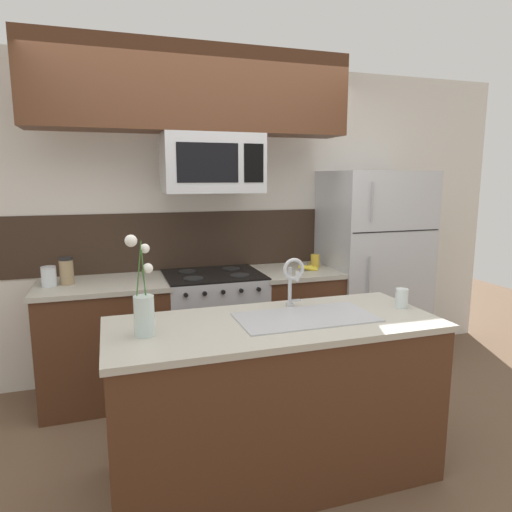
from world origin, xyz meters
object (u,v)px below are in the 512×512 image
at_px(sink_faucet, 293,276).
at_px(banana_bunch, 309,268).
at_px(stove_range, 214,329).
at_px(storage_jar_medium, 66,271).
at_px(coffee_tin, 315,261).
at_px(flower_vase, 144,308).
at_px(storage_jar_tall, 49,276).
at_px(refrigerator, 370,269).
at_px(microwave, 212,164).
at_px(spare_glass, 402,298).

bearing_deg(sink_faucet, banana_bunch, 60.59).
height_order(stove_range, storage_jar_medium, storage_jar_medium).
bearing_deg(storage_jar_medium, coffee_tin, 0.70).
bearing_deg(stove_range, sink_faucet, -77.17).
bearing_deg(flower_vase, storage_jar_tall, 114.06).
height_order(refrigerator, sink_faucet, refrigerator).
bearing_deg(microwave, banana_bunch, -2.78).
relative_size(banana_bunch, coffee_tin, 1.73).
xyz_separation_m(stove_range, banana_bunch, (0.80, -0.06, 0.47)).
height_order(microwave, flower_vase, microwave).
bearing_deg(banana_bunch, storage_jar_tall, 178.29).
height_order(microwave, spare_glass, microwave).
bearing_deg(coffee_tin, flower_vase, -139.61).
relative_size(storage_jar_tall, banana_bunch, 0.75).
relative_size(microwave, refrigerator, 0.43).
xyz_separation_m(storage_jar_medium, coffee_tin, (1.99, 0.02, -0.04)).
distance_m(storage_jar_medium, sink_faucet, 1.71).
height_order(microwave, coffee_tin, microwave).
relative_size(microwave, flower_vase, 1.49).
relative_size(storage_jar_medium, spare_glass, 1.70).
height_order(storage_jar_medium, spare_glass, storage_jar_medium).
bearing_deg(flower_vase, refrigerator, 31.68).
bearing_deg(coffee_tin, spare_glass, -92.12).
distance_m(stove_range, storage_jar_medium, 1.21).
xyz_separation_m(banana_bunch, spare_glass, (0.06, -1.18, 0.04)).
distance_m(coffee_tin, sink_faucet, 1.30).
bearing_deg(stove_range, refrigerator, 0.79).
bearing_deg(coffee_tin, banana_bunch, -134.80).
xyz_separation_m(stove_range, coffee_tin, (0.91, 0.05, 0.50)).
distance_m(storage_jar_tall, flower_vase, 1.38).
xyz_separation_m(microwave, refrigerator, (1.45, 0.04, -0.91)).
bearing_deg(microwave, stove_range, 90.16).
xyz_separation_m(sink_faucet, spare_glass, (0.62, -0.19, -0.14)).
bearing_deg(stove_range, flower_vase, -116.57).
bearing_deg(flower_vase, microwave, 63.05).
distance_m(microwave, spare_glass, 1.70).
bearing_deg(sink_faucet, refrigerator, 41.75).
distance_m(storage_jar_medium, spare_glass, 2.32).
xyz_separation_m(stove_range, storage_jar_tall, (-1.19, -0.00, 0.52)).
bearing_deg(banana_bunch, flower_vase, -140.00).
height_order(microwave, refrigerator, microwave).
distance_m(storage_jar_tall, banana_bunch, 2.00).
distance_m(sink_faucet, spare_glass, 0.67).
relative_size(stove_range, sink_faucet, 3.04).
bearing_deg(flower_vase, spare_glass, 0.69).
relative_size(storage_jar_tall, flower_vase, 0.29).
height_order(refrigerator, spare_glass, refrigerator).
relative_size(refrigerator, storage_jar_medium, 8.76).
relative_size(microwave, sink_faucet, 2.43).
bearing_deg(microwave, sink_faucet, -76.93).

